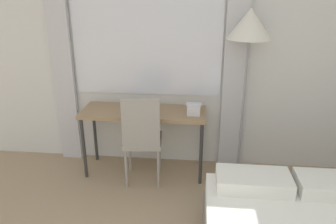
% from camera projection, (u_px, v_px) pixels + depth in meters
% --- Properties ---
extents(wall_back_with_window, '(4.87, 0.13, 2.70)m').
position_uv_depth(wall_back_with_window, '(180.00, 51.00, 3.60)').
color(wall_back_with_window, silver).
rests_on(wall_back_with_window, ground_plane).
extents(desk, '(1.36, 0.47, 0.75)m').
position_uv_depth(desk, '(144.00, 116.00, 3.58)').
color(desk, '#937551').
rests_on(desk, ground_plane).
extents(desk_chair, '(0.44, 0.44, 1.00)m').
position_uv_depth(desk_chair, '(142.00, 136.00, 3.41)').
color(desk_chair, gray).
rests_on(desk_chair, ground_plane).
extents(standing_lamp, '(0.44, 0.44, 1.83)m').
position_uv_depth(standing_lamp, '(249.00, 34.00, 3.19)').
color(standing_lamp, '#4C4C51').
rests_on(standing_lamp, ground_plane).
extents(telephone, '(0.16, 0.18, 0.12)m').
position_uv_depth(telephone, '(194.00, 109.00, 3.46)').
color(telephone, silver).
rests_on(telephone, desk).
extents(book, '(0.27, 0.23, 0.02)m').
position_uv_depth(book, '(135.00, 108.00, 3.59)').
color(book, navy).
rests_on(book, desk).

